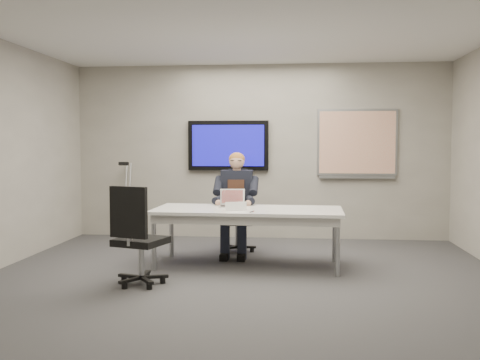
# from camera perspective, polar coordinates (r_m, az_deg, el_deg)

# --- Properties ---
(floor) EXTENTS (6.00, 6.00, 0.02)m
(floor) POSITION_cam_1_polar(r_m,az_deg,el_deg) (5.86, 0.12, -11.17)
(floor) COLOR #3B3B3E
(floor) RESTS_ON ground
(ceiling) EXTENTS (6.00, 6.00, 0.02)m
(ceiling) POSITION_cam_1_polar(r_m,az_deg,el_deg) (5.80, 0.13, 16.61)
(ceiling) COLOR silver
(ceiling) RESTS_ON wall_back
(wall_back) EXTENTS (6.00, 0.02, 2.80)m
(wall_back) POSITION_cam_1_polar(r_m,az_deg,el_deg) (8.65, 2.08, 3.03)
(wall_back) COLOR gray
(wall_back) RESTS_ON ground
(wall_front) EXTENTS (6.00, 0.02, 2.80)m
(wall_front) POSITION_cam_1_polar(r_m,az_deg,el_deg) (2.69, -6.15, 1.43)
(wall_front) COLOR gray
(wall_front) RESTS_ON ground
(conference_table) EXTENTS (2.36, 1.05, 0.72)m
(conference_table) POSITION_cam_1_polar(r_m,az_deg,el_deg) (6.66, 0.83, -3.78)
(conference_table) COLOR white
(conference_table) RESTS_ON ground
(tv_display) EXTENTS (1.30, 0.09, 0.80)m
(tv_display) POSITION_cam_1_polar(r_m,az_deg,el_deg) (8.64, -1.26, 3.70)
(tv_display) COLOR black
(tv_display) RESTS_ON wall_back
(whiteboard) EXTENTS (1.25, 0.08, 1.10)m
(whiteboard) POSITION_cam_1_polar(r_m,az_deg,el_deg) (8.66, 12.38, 3.81)
(whiteboard) COLOR #979AA0
(whiteboard) RESTS_ON wall_back
(office_chair_far) EXTENTS (0.50, 0.50, 0.99)m
(office_chair_far) POSITION_cam_1_polar(r_m,az_deg,el_deg) (7.60, -0.28, -5.32)
(office_chair_far) COLOR black
(office_chair_far) RESTS_ON ground
(office_chair_near) EXTENTS (0.64, 0.64, 1.08)m
(office_chair_near) POSITION_cam_1_polar(r_m,az_deg,el_deg) (5.87, -10.75, -7.82)
(office_chair_near) COLOR black
(office_chair_near) RESTS_ON ground
(seated_person) EXTENTS (0.44, 0.75, 1.41)m
(seated_person) POSITION_cam_1_polar(r_m,az_deg,el_deg) (7.31, -0.48, -3.64)
(seated_person) COLOR #1D2131
(seated_person) RESTS_ON office_chair_far
(crutch) EXTENTS (0.30, 0.66, 1.32)m
(crutch) POSITION_cam_1_polar(r_m,az_deg,el_deg) (8.88, -11.98, -1.98)
(crutch) COLOR #B1B5BA
(crutch) RESTS_ON ground
(laptop) EXTENTS (0.35, 0.34, 0.22)m
(laptop) POSITION_cam_1_polar(r_m,az_deg,el_deg) (6.87, -0.90, -2.39)
(laptop) COLOR silver
(laptop) RESTS_ON conference_table
(name_tent) EXTENTS (0.27, 0.15, 0.10)m
(name_tent) POSITION_cam_1_polar(r_m,az_deg,el_deg) (6.49, -0.44, -2.79)
(name_tent) COLOR white
(name_tent) RESTS_ON conference_table
(pen) EXTENTS (0.05, 0.12, 0.01)m
(pen) POSITION_cam_1_polar(r_m,az_deg,el_deg) (6.32, 1.30, -3.39)
(pen) COLOR black
(pen) RESTS_ON conference_table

